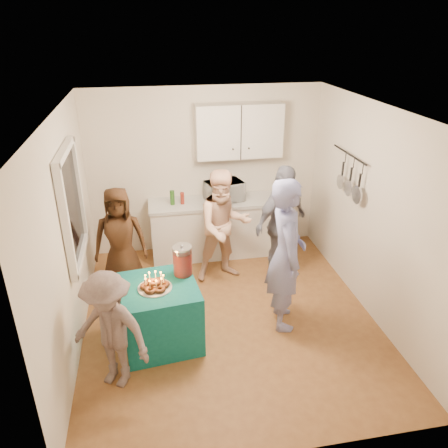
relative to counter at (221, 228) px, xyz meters
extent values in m
plane|color=brown|center=(-0.20, -1.70, -0.43)|extent=(4.00, 4.00, 0.00)
plane|color=white|center=(-0.20, -1.70, 2.17)|extent=(4.00, 4.00, 0.00)
plane|color=silver|center=(-0.20, 0.30, 0.87)|extent=(3.60, 3.60, 0.00)
plane|color=silver|center=(-2.00, -1.70, 0.87)|extent=(4.00, 4.00, 0.00)
plane|color=silver|center=(1.60, -1.70, 0.87)|extent=(4.00, 4.00, 0.00)
cube|color=black|center=(-1.97, -1.40, 1.12)|extent=(0.04, 1.00, 1.20)
cube|color=white|center=(0.00, 0.00, 0.00)|extent=(2.20, 0.58, 0.86)
cube|color=beige|center=(0.00, 0.00, 0.46)|extent=(2.24, 0.62, 0.05)
cube|color=white|center=(0.30, 0.15, 1.52)|extent=(1.30, 0.30, 0.80)
cube|color=black|center=(1.52, -1.00, 1.17)|extent=(0.12, 1.00, 0.60)
imported|color=white|center=(0.05, 0.00, 0.63)|extent=(0.63, 0.50, 0.31)
cube|color=#0E605D|center=(-1.07, -2.00, -0.05)|extent=(0.94, 0.94, 0.76)
cylinder|color=red|center=(-0.77, -1.80, 0.50)|extent=(0.22, 0.22, 0.34)
imported|color=#868BC3|center=(0.44, -1.90, 0.52)|extent=(0.54, 0.75, 1.90)
imported|color=brown|center=(-1.53, -0.69, 0.31)|extent=(0.73, 0.49, 1.47)
imported|color=#E99A79|center=(-0.09, -0.74, 0.39)|extent=(0.87, 0.72, 1.65)
imported|color=black|center=(0.73, -0.81, 0.41)|extent=(1.06, 0.87, 1.68)
imported|color=#62504E|center=(-1.57, -2.57, 0.23)|extent=(0.98, 0.86, 1.32)
camera|label=1|loc=(-1.08, -6.18, 3.03)|focal=35.00mm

